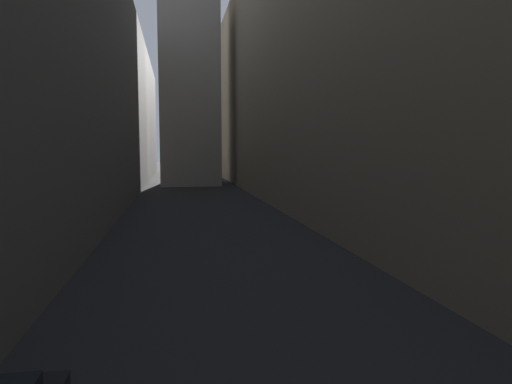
% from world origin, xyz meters
% --- Properties ---
extents(ground_plane, '(264.00, 264.00, 0.00)m').
position_xyz_m(ground_plane, '(0.00, 48.00, 0.00)').
color(ground_plane, '#232326').
extents(building_block_left, '(10.93, 108.00, 18.38)m').
position_xyz_m(building_block_left, '(-10.96, 50.00, 9.19)').
color(building_block_left, slate).
rests_on(building_block_left, ground).
extents(building_block_right, '(15.14, 108.00, 23.98)m').
position_xyz_m(building_block_right, '(13.07, 50.00, 11.99)').
color(building_block_right, gray).
rests_on(building_block_right, ground).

